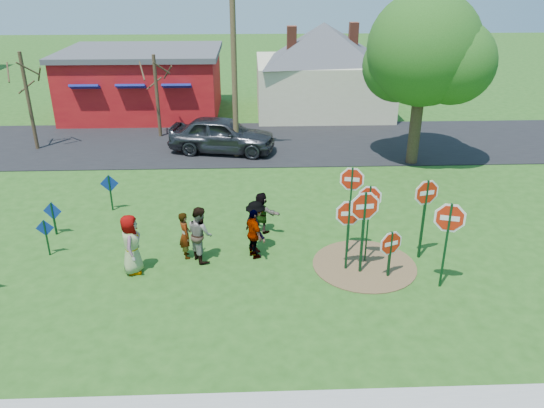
{
  "coord_description": "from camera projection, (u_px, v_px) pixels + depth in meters",
  "views": [
    {
      "loc": [
        1.07,
        -15.07,
        8.49
      ],
      "look_at": [
        1.68,
        0.25,
        1.57
      ],
      "focal_mm": 35.0,
      "sensor_mm": 36.0,
      "label": 1
    }
  ],
  "objects": [
    {
      "name": "blue_diamond_d",
      "position": [
        110.0,
        188.0,
        19.77
      ],
      "size": [
        0.68,
        0.07,
        1.43
      ],
      "rotation": [
        0.0,
        0.0,
        0.04
      ],
      "color": "#0F371B",
      "rests_on": "ground"
    },
    {
      "name": "person_d",
      "position": [
        256.0,
        227.0,
        16.91
      ],
      "size": [
        1.05,
        1.29,
        1.75
      ],
      "primitive_type": "imported",
      "rotation": [
        0.0,
        0.0,
        1.99
      ],
      "color": "#303135",
      "rests_on": "ground"
    },
    {
      "name": "stop_sign_c",
      "position": [
        369.0,
        206.0,
        15.9
      ],
      "size": [
        0.91,
        0.26,
        2.67
      ],
      "rotation": [
        0.0,
        0.0,
        -0.27
      ],
      "color": "#0F371B",
      "rests_on": "ground"
    },
    {
      "name": "person_a",
      "position": [
        131.0,
        244.0,
        15.71
      ],
      "size": [
        0.65,
        0.95,
        1.88
      ],
      "primitive_type": "imported",
      "rotation": [
        0.0,
        0.0,
        1.63
      ],
      "color": "#374584",
      "rests_on": "ground"
    },
    {
      "name": "stop_sign_d",
      "position": [
        426.0,
        200.0,
        16.06
      ],
      "size": [
        1.07,
        0.3,
        2.79
      ],
      "rotation": [
        0.0,
        0.0,
        0.26
      ],
      "color": "#0F371B",
      "rests_on": "ground"
    },
    {
      "name": "bare_tree_west",
      "position": [
        26.0,
        88.0,
        25.51
      ],
      "size": [
        1.8,
        1.8,
        4.81
      ],
      "color": "#382819",
      "rests_on": "ground"
    },
    {
      "name": "stop_sign_b",
      "position": [
        351.0,
        189.0,
        16.25
      ],
      "size": [
        1.0,
        0.24,
        3.06
      ],
      "rotation": [
        0.0,
        0.0,
        -0.22
      ],
      "color": "#0F371B",
      "rests_on": "ground"
    },
    {
      "name": "blue_diamond_b",
      "position": [
        46.0,
        233.0,
        16.7
      ],
      "size": [
        0.56,
        0.06,
        1.25
      ],
      "rotation": [
        0.0,
        0.0,
        0.08
      ],
      "color": "#0F371B",
      "rests_on": "ground"
    },
    {
      "name": "person_f",
      "position": [
        261.0,
        212.0,
        18.22
      ],
      "size": [
        1.33,
        1.19,
        1.46
      ],
      "primitive_type": "imported",
      "rotation": [
        0.0,
        0.0,
        2.46
      ],
      "color": "#23582D",
      "rests_on": "ground"
    },
    {
      "name": "red_building",
      "position": [
        144.0,
        82.0,
        32.55
      ],
      "size": [
        9.4,
        7.69,
        3.9
      ],
      "color": "maroon",
      "rests_on": "ground"
    },
    {
      "name": "person_e",
      "position": [
        254.0,
        234.0,
        16.56
      ],
      "size": [
        0.78,
        1.04,
        1.64
      ],
      "primitive_type": "imported",
      "rotation": [
        0.0,
        0.0,
        2.03
      ],
      "color": "#56305C",
      "rests_on": "ground"
    },
    {
      "name": "stop_sign_g",
      "position": [
        364.0,
        214.0,
        15.28
      ],
      "size": [
        1.18,
        0.18,
        2.79
      ],
      "rotation": [
        0.0,
        0.0,
        0.13
      ],
      "color": "#0F371B",
      "rests_on": "ground"
    },
    {
      "name": "dirt_patch",
      "position": [
        364.0,
        265.0,
        16.42
      ],
      "size": [
        3.2,
        3.2,
        0.03
      ],
      "primitive_type": "cylinder",
      "color": "brown",
      "rests_on": "ground"
    },
    {
      "name": "road",
      "position": [
        231.0,
        143.0,
        27.64
      ],
      "size": [
        120.0,
        7.5,
        0.04
      ],
      "primitive_type": "cube",
      "color": "black",
      "rests_on": "ground"
    },
    {
      "name": "stop_sign_f",
      "position": [
        449.0,
        225.0,
        14.56
      ],
      "size": [
        1.12,
        0.35,
        2.78
      ],
      "rotation": [
        0.0,
        0.0,
        -0.29
      ],
      "color": "#0F371B",
      "rests_on": "ground"
    },
    {
      "name": "ground",
      "position": [
        221.0,
        252.0,
        17.18
      ],
      "size": [
        120.0,
        120.0,
        0.0
      ],
      "primitive_type": "plane",
      "color": "#234E16",
      "rests_on": "ground"
    },
    {
      "name": "leafy_tree",
      "position": [
        426.0,
        55.0,
        22.92
      ],
      "size": [
        5.39,
        4.92,
        7.66
      ],
      "color": "#382819",
      "rests_on": "ground"
    },
    {
      "name": "cream_house",
      "position": [
        322.0,
        65.0,
        32.57
      ],
      "size": [
        9.4,
        9.4,
        6.5
      ],
      "color": "beige",
      "rests_on": "ground"
    },
    {
      "name": "stop_sign_e",
      "position": [
        391.0,
        246.0,
        15.41
      ],
      "size": [
        0.95,
        0.41,
        1.63
      ],
      "rotation": [
        0.0,
        0.0,
        0.39
      ],
      "color": "#0F371B",
      "rests_on": "ground"
    },
    {
      "name": "utility_pole",
      "position": [
        234.0,
        65.0,
        23.96
      ],
      "size": [
        2.04,
        0.31,
        8.33
      ],
      "rotation": [
        0.0,
        0.0,
        -0.1
      ],
      "color": "#4C3823",
      "rests_on": "ground"
    },
    {
      "name": "bare_tree_east",
      "position": [
        156.0,
        85.0,
        27.59
      ],
      "size": [
        1.8,
        1.8,
        4.35
      ],
      "color": "#382819",
      "rests_on": "ground"
    },
    {
      "name": "person_b",
      "position": [
        185.0,
        235.0,
        16.6
      ],
      "size": [
        0.53,
        0.65,
        1.55
      ],
      "primitive_type": "imported",
      "rotation": [
        0.0,
        0.0,
        1.9
      ],
      "color": "#2A7C61",
      "rests_on": "ground"
    },
    {
      "name": "blue_diamond_c",
      "position": [
        53.0,
        215.0,
        18.02
      ],
      "size": [
        0.65,
        0.13,
        1.21
      ],
      "rotation": [
        0.0,
        0.0,
        -0.16
      ],
      "color": "#0F371B",
      "rests_on": "ground"
    },
    {
      "name": "suv",
      "position": [
        222.0,
        135.0,
        25.96
      ],
      "size": [
        5.47,
        3.04,
        1.76
      ],
      "primitive_type": "imported",
      "rotation": [
        0.0,
        0.0,
        1.38
      ],
      "color": "#323237",
      "rests_on": "road"
    },
    {
      "name": "stop_sign_a",
      "position": [
        349.0,
        220.0,
        15.54
      ],
      "size": [
        1.08,
        0.08,
        2.43
      ],
      "rotation": [
        0.0,
        0.0,
        0.04
      ],
      "color": "#0F371B",
      "rests_on": "ground"
    },
    {
      "name": "person_c",
      "position": [
        200.0,
        234.0,
        16.42
      ],
      "size": [
        1.03,
        1.1,
        1.8
      ],
      "primitive_type": "imported",
      "rotation": [
        0.0,
        0.0,
        2.09
      ],
      "color": "brown",
      "rests_on": "ground"
    }
  ]
}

